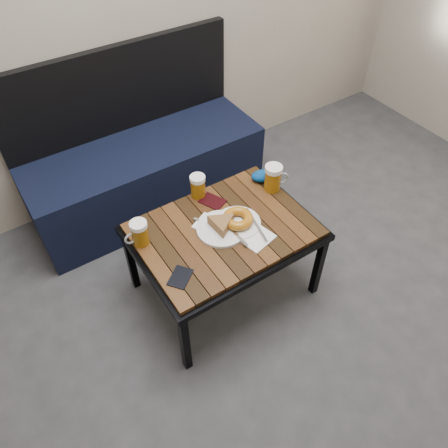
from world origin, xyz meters
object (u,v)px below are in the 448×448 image
beer_mug_left (139,233)px  beer_mug_right (273,178)px  passport_burgundy (213,201)px  knit_pouch (263,176)px  cafe_table (224,234)px  beer_mug_centre (198,186)px  plate_pie (221,226)px  plate_bagel (238,221)px  bench (144,168)px  passport_navy (180,277)px

beer_mug_left → beer_mug_right: size_ratio=0.89×
passport_burgundy → knit_pouch: size_ratio=0.96×
cafe_table → beer_mug_right: bearing=15.2°
cafe_table → beer_mug_right: 0.39m
beer_mug_centre → beer_mug_right: (0.34, -0.16, 0.01)m
beer_mug_left → plate_pie: bearing=160.5°
beer_mug_centre → passport_burgundy: beer_mug_centre is taller
cafe_table → passport_burgundy: passport_burgundy is taller
beer_mug_centre → plate_pie: beer_mug_centre is taller
cafe_table → beer_mug_centre: 0.28m
beer_mug_centre → plate_bagel: size_ratio=0.43×
bench → beer_mug_centre: 0.64m
passport_burgundy → bench: bearing=72.7°
plate_bagel → passport_burgundy: size_ratio=2.38×
beer_mug_left → beer_mug_right: beer_mug_right is taller
plate_pie → knit_pouch: plate_pie is taller
beer_mug_right → plate_pie: 0.39m
beer_mug_centre → bench: bearing=62.5°
beer_mug_left → plate_pie: size_ratio=0.54×
cafe_table → beer_mug_left: bearing=160.0°
cafe_table → plate_pie: size_ratio=3.59×
plate_bagel → beer_mug_left: bearing=161.2°
beer_mug_right → passport_burgundy: (-0.31, 0.08, -0.07)m
cafe_table → passport_burgundy: (0.05, 0.18, 0.05)m
bench → cafe_table: bearing=-88.2°
bench → beer_mug_left: bearing=-115.3°
cafe_table → passport_navy: 0.34m
bench → passport_navy: (-0.28, -0.98, 0.20)m
cafe_table → plate_bagel: bearing=-11.6°
cafe_table → beer_mug_left: (-0.36, 0.13, 0.11)m
passport_navy → knit_pouch: 0.74m
cafe_table → knit_pouch: 0.41m
beer_mug_left → passport_navy: size_ratio=1.13×
passport_burgundy → cafe_table: bearing=-129.9°
beer_mug_right → plate_pie: size_ratio=0.60×
passport_burgundy → beer_mug_centre: bearing=88.3°
beer_mug_left → bench: bearing=-113.6°
plate_pie → passport_navy: (-0.30, -0.14, -0.02)m
cafe_table → beer_mug_centre: (0.02, 0.26, 0.11)m
bench → cafe_table: size_ratio=1.67×
bench → beer_mug_centre: size_ratio=11.44×
bench → beer_mug_right: size_ratio=9.92×
bench → plate_pie: (0.01, -0.84, 0.23)m
bench → beer_mug_centre: bearing=-85.5°
passport_navy → cafe_table: bearing=76.7°
beer_mug_centre → knit_pouch: bearing=-45.7°
bench → cafe_table: (0.03, -0.84, 0.16)m
bench → passport_burgundy: bearing=-83.2°
plate_bagel → plate_pie: bearing=172.2°
bench → plate_pie: 0.87m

